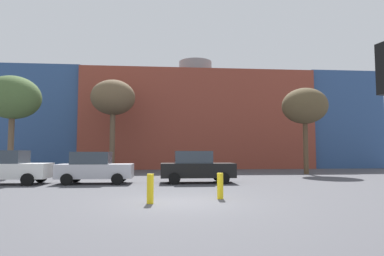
{
  "coord_description": "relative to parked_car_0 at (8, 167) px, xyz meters",
  "views": [
    {
      "loc": [
        -0.54,
        -11.91,
        1.79
      ],
      "look_at": [
        1.18,
        8.02,
        3.28
      ],
      "focal_mm": 30.55,
      "sensor_mm": 36.0,
      "label": 1
    }
  ],
  "objects": [
    {
      "name": "ground_plane",
      "position": [
        9.29,
        -7.38,
        -0.95
      ],
      "size": [
        200.0,
        200.0,
        0.0
      ],
      "primitive_type": "plane",
      "color": "#47474C"
    },
    {
      "name": "building_backdrop",
      "position": [
        12.56,
        20.02,
        4.58
      ],
      "size": [
        42.26,
        10.09,
        12.88
      ],
      "color": "brown",
      "rests_on": "ground_plane"
    },
    {
      "name": "parked_car_0",
      "position": [
        0.0,
        0.0,
        0.0
      ],
      "size": [
        4.39,
        2.15,
        1.9
      ],
      "color": "white",
      "rests_on": "ground_plane"
    },
    {
      "name": "parked_car_1",
      "position": [
        4.79,
        0.0,
        -0.04
      ],
      "size": [
        4.2,
        2.06,
        1.82
      ],
      "color": "silver",
      "rests_on": "ground_plane"
    },
    {
      "name": "parked_car_2",
      "position": [
        10.67,
        0.0,
        -0.01
      ],
      "size": [
        4.32,
        2.12,
        1.87
      ],
      "color": "black",
      "rests_on": "ground_plane"
    },
    {
      "name": "bare_tree_0",
      "position": [
        20.43,
        6.76,
        4.65
      ],
      "size": [
        3.72,
        3.72,
        7.14
      ],
      "color": "brown",
      "rests_on": "ground_plane"
    },
    {
      "name": "bare_tree_1",
      "position": [
        4.0,
        11.39,
        5.86
      ],
      "size": [
        4.09,
        4.09,
        8.54
      ],
      "color": "brown",
      "rests_on": "ground_plane"
    },
    {
      "name": "bare_tree_2",
      "position": [
        -2.92,
        6.77,
        5.02
      ],
      "size": [
        4.16,
        4.16,
        7.69
      ],
      "color": "brown",
      "rests_on": "ground_plane"
    },
    {
      "name": "bollard_yellow_0",
      "position": [
        10.93,
        -6.69,
        -0.45
      ],
      "size": [
        0.24,
        0.24,
        0.99
      ],
      "primitive_type": "cylinder",
      "color": "yellow",
      "rests_on": "ground_plane"
    },
    {
      "name": "bollard_yellow_1",
      "position": [
        8.29,
        -7.64,
        -0.43
      ],
      "size": [
        0.24,
        0.24,
        1.03
      ],
      "primitive_type": "cylinder",
      "color": "yellow",
      "rests_on": "ground_plane"
    }
  ]
}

